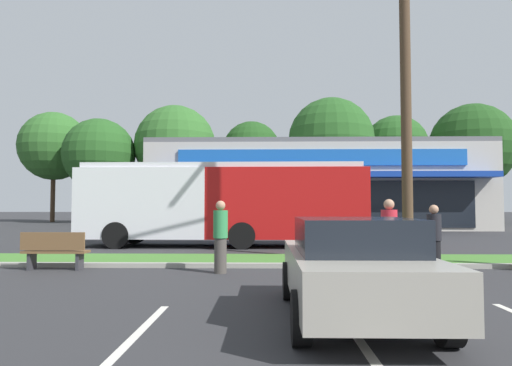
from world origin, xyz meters
TOP-DOWN VIEW (x-y plane):
  - grass_median at (0.00, 14.00)m, footprint 56.00×2.20m
  - curb_lip at (0.00, 12.78)m, footprint 56.00×0.24m
  - parking_stripe_0 at (-3.13, 5.71)m, footprint 0.12×4.80m
  - parking_stripe_1 at (-0.40, 5.70)m, footprint 0.12×4.80m
  - storefront_building at (2.00, 35.85)m, footprint 22.74×13.03m
  - tree_far_left at (-22.69, 46.39)m, footprint 6.79×6.79m
  - tree_left at (-17.04, 43.40)m, footprint 6.63×6.63m
  - tree_mid_left at (-10.20, 44.71)m, footprint 7.70×7.70m
  - tree_mid at (-2.93, 45.86)m, footprint 5.64×5.64m
  - tree_mid_right at (4.50, 43.52)m, footprint 7.89×7.89m
  - tree_right at (11.33, 46.75)m, footprint 6.41×6.41m
  - tree_far_right at (18.27, 45.39)m, footprint 8.01×8.01m
  - utility_pole at (2.33, 13.78)m, footprint 3.11×2.39m
  - city_bus at (-3.23, 19.11)m, footprint 11.21×2.82m
  - bus_stop_bench at (-6.80, 12.22)m, footprint 1.60×0.45m
  - car_1 at (-0.28, 7.33)m, footprint 1.89×4.27m
  - car_2 at (-8.04, 24.23)m, footprint 4.35×1.95m
  - pedestrian_near_bench at (1.20, 10.96)m, footprint 0.35×0.35m
  - pedestrian_mid at (-2.60, 11.77)m, footprint 0.35×0.35m
  - pedestrian_far at (2.46, 11.75)m, footprint 0.33×0.33m

SIDE VIEW (x-z plane):
  - parking_stripe_0 at x=-3.13m, z-range 0.00..0.01m
  - parking_stripe_1 at x=-0.40m, z-range 0.00..0.01m
  - grass_median at x=0.00m, z-range 0.00..0.12m
  - curb_lip at x=0.00m, z-range 0.00..0.12m
  - bus_stop_bench at x=-6.80m, z-range 0.03..0.98m
  - car_1 at x=-0.28m, z-range 0.02..1.46m
  - car_2 at x=-8.04m, z-range 0.01..1.55m
  - pedestrian_far at x=2.46m, z-range 0.00..1.63m
  - pedestrian_mid at x=-2.60m, z-range 0.00..1.73m
  - pedestrian_near_bench at x=1.20m, z-range 0.00..1.76m
  - city_bus at x=-3.23m, z-range 0.14..3.39m
  - storefront_building at x=2.00m, z-range 0.00..5.99m
  - utility_pole at x=2.33m, z-range 0.35..11.11m
  - tree_left at x=-17.04m, z-range 1.52..11.23m
  - tree_mid at x=-2.93m, z-range 2.07..11.91m
  - tree_right at x=11.33m, z-range 2.04..12.56m
  - tree_mid_left at x=-10.20m, z-range 1.73..12.92m
  - tree_far_right at x=18.27m, z-range 1.66..13.02m
  - tree_far_left at x=-22.69m, z-range 2.06..13.00m
  - tree_mid_right at x=4.50m, z-range 1.83..13.41m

